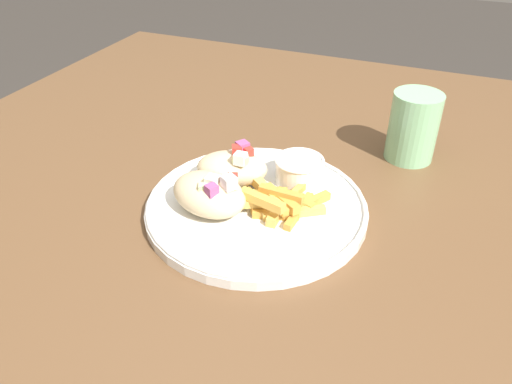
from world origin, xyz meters
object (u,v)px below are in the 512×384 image
Objects in this scene: fries_pile at (279,201)px; sauce_ramekin at (297,168)px; pita_sandwich_far at (232,168)px; plate at (256,207)px; pita_sandwich_near at (210,194)px; water_glass at (413,130)px.

sauce_ramekin is at bearing 90.56° from fries_pile.
sauce_ramekin is at bearing 10.73° from pita_sandwich_far.
plate is 0.07m from pita_sandwich_near.
pita_sandwich_far is 0.09m from fries_pile.
pita_sandwich_near is 0.14m from sauce_ramekin.
water_glass reaches higher than pita_sandwich_near.
sauce_ramekin is (0.08, 0.11, -0.00)m from pita_sandwich_near.
water_glass is (0.22, 0.19, 0.01)m from pita_sandwich_far.
fries_pile is 0.27m from water_glass.
water_glass is at bearing 53.93° from plate.
water_glass is (0.14, 0.23, 0.02)m from fries_pile.
plate is 2.75× the size of water_glass.
pita_sandwich_near is at bearing -146.40° from plate.
water_glass reaches higher than fries_pile.
plate is at bearing 49.02° from pita_sandwich_near.
pita_sandwich_near is at bearing -156.08° from fries_pile.
sauce_ramekin is 0.21m from water_glass.
sauce_ramekin is (0.08, 0.04, -0.00)m from pita_sandwich_far.
plate is 0.29m from water_glass.
water_glass is at bearing 27.29° from pita_sandwich_far.
plate is 2.44× the size of pita_sandwich_near.
pita_sandwich_near reaches higher than fries_pile.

